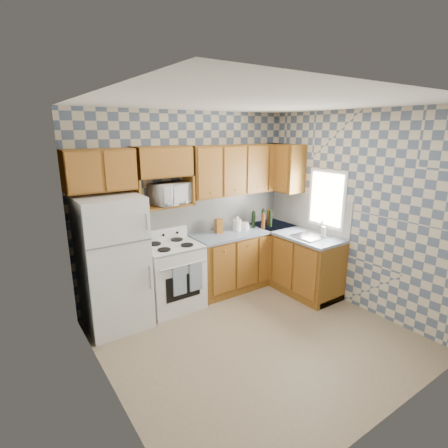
# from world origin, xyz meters

# --- Properties ---
(floor) EXTENTS (3.40, 3.40, 0.00)m
(floor) POSITION_xyz_m (0.00, 0.00, 0.00)
(floor) COLOR #7A694E
(floor) RESTS_ON ground
(back_wall) EXTENTS (3.40, 0.02, 2.70)m
(back_wall) POSITION_xyz_m (0.00, 1.60, 1.35)
(back_wall) COLOR slate
(back_wall) RESTS_ON ground
(right_wall) EXTENTS (0.02, 3.20, 2.70)m
(right_wall) POSITION_xyz_m (1.70, 0.00, 1.35)
(right_wall) COLOR slate
(right_wall) RESTS_ON ground
(backsplash_back) EXTENTS (2.60, 0.02, 0.56)m
(backsplash_back) POSITION_xyz_m (0.40, 1.59, 1.20)
(backsplash_back) COLOR white
(backsplash_back) RESTS_ON back_wall
(backsplash_right) EXTENTS (0.02, 1.60, 0.56)m
(backsplash_right) POSITION_xyz_m (1.69, 0.80, 1.20)
(backsplash_right) COLOR white
(backsplash_right) RESTS_ON right_wall
(refrigerator) EXTENTS (0.75, 0.70, 1.68)m
(refrigerator) POSITION_xyz_m (-1.27, 1.25, 0.84)
(refrigerator) COLOR silver
(refrigerator) RESTS_ON floor
(stove_body) EXTENTS (0.76, 0.65, 0.90)m
(stove_body) POSITION_xyz_m (-0.47, 1.28, 0.45)
(stove_body) COLOR silver
(stove_body) RESTS_ON floor
(cooktop) EXTENTS (0.76, 0.65, 0.02)m
(cooktop) POSITION_xyz_m (-0.47, 1.28, 0.91)
(cooktop) COLOR silver
(cooktop) RESTS_ON stove_body
(backguard) EXTENTS (0.76, 0.08, 0.17)m
(backguard) POSITION_xyz_m (-0.47, 1.55, 1.00)
(backguard) COLOR silver
(backguard) RESTS_ON cooktop
(dish_towel_left) EXTENTS (0.19, 0.02, 0.40)m
(dish_towel_left) POSITION_xyz_m (-0.53, 0.93, 0.53)
(dish_towel_left) COLOR navy
(dish_towel_left) RESTS_ON stove_body
(dish_towel_right) EXTENTS (0.19, 0.02, 0.40)m
(dish_towel_right) POSITION_xyz_m (-0.29, 0.93, 0.53)
(dish_towel_right) COLOR navy
(dish_towel_right) RESTS_ON stove_body
(base_cabinets_back) EXTENTS (1.75, 0.60, 0.88)m
(base_cabinets_back) POSITION_xyz_m (0.82, 1.30, 0.44)
(base_cabinets_back) COLOR #683A0D
(base_cabinets_back) RESTS_ON floor
(base_cabinets_right) EXTENTS (0.60, 1.60, 0.88)m
(base_cabinets_right) POSITION_xyz_m (1.40, 0.80, 0.44)
(base_cabinets_right) COLOR #683A0D
(base_cabinets_right) RESTS_ON floor
(countertop_back) EXTENTS (1.77, 0.63, 0.04)m
(countertop_back) POSITION_xyz_m (0.82, 1.30, 0.90)
(countertop_back) COLOR slate
(countertop_back) RESTS_ON base_cabinets_back
(countertop_right) EXTENTS (0.63, 1.60, 0.04)m
(countertop_right) POSITION_xyz_m (1.40, 0.80, 0.90)
(countertop_right) COLOR slate
(countertop_right) RESTS_ON base_cabinets_right
(upper_cabinets_back) EXTENTS (1.75, 0.33, 0.74)m
(upper_cabinets_back) POSITION_xyz_m (0.82, 1.44, 1.85)
(upper_cabinets_back) COLOR #683A0D
(upper_cabinets_back) RESTS_ON back_wall
(upper_cabinets_fridge) EXTENTS (0.82, 0.33, 0.50)m
(upper_cabinets_fridge) POSITION_xyz_m (-1.29, 1.44, 1.97)
(upper_cabinets_fridge) COLOR #683A0D
(upper_cabinets_fridge) RESTS_ON back_wall
(upper_cabinets_right) EXTENTS (0.33, 0.70, 0.74)m
(upper_cabinets_right) POSITION_xyz_m (1.53, 1.25, 1.85)
(upper_cabinets_right) COLOR #683A0D
(upper_cabinets_right) RESTS_ON right_wall
(microwave_shelf) EXTENTS (0.80, 0.33, 0.03)m
(microwave_shelf) POSITION_xyz_m (-0.47, 1.44, 1.44)
(microwave_shelf) COLOR #683A0D
(microwave_shelf) RESTS_ON back_wall
(microwave) EXTENTS (0.61, 0.49, 0.29)m
(microwave) POSITION_xyz_m (-0.36, 1.43, 1.60)
(microwave) COLOR silver
(microwave) RESTS_ON microwave_shelf
(sink) EXTENTS (0.48, 0.40, 0.03)m
(sink) POSITION_xyz_m (1.40, 0.45, 0.93)
(sink) COLOR #B7B7BC
(sink) RESTS_ON countertop_right
(window) EXTENTS (0.02, 0.66, 0.86)m
(window) POSITION_xyz_m (1.69, 0.45, 1.45)
(window) COLOR white
(window) RESTS_ON right_wall
(bottle_0) EXTENTS (0.06, 0.06, 0.28)m
(bottle_0) POSITION_xyz_m (1.17, 1.26, 1.06)
(bottle_0) COLOR black
(bottle_0) RESTS_ON countertop_back
(bottle_1) EXTENTS (0.06, 0.06, 0.26)m
(bottle_1) POSITION_xyz_m (1.27, 1.20, 1.05)
(bottle_1) COLOR black
(bottle_1) RESTS_ON countertop_back
(bottle_2) EXTENTS (0.06, 0.06, 0.24)m
(bottle_2) POSITION_xyz_m (1.32, 1.30, 1.04)
(bottle_2) COLOR #643112
(bottle_2) RESTS_ON countertop_back
(bottle_3) EXTENTS (0.06, 0.06, 0.22)m
(bottle_3) POSITION_xyz_m (1.10, 1.18, 1.03)
(bottle_3) COLOR #643112
(bottle_3) RESTS_ON countertop_back
(bottle_4) EXTENTS (0.06, 0.06, 0.25)m
(bottle_4) POSITION_xyz_m (1.02, 1.32, 1.05)
(bottle_4) COLOR black
(bottle_4) RESTS_ON countertop_back
(knife_block) EXTENTS (0.12, 0.12, 0.22)m
(knife_block) POSITION_xyz_m (0.39, 1.38, 1.03)
(knife_block) COLOR brown
(knife_block) RESTS_ON countertop_back
(electric_kettle) EXTENTS (0.14, 0.14, 0.17)m
(electric_kettle) POSITION_xyz_m (0.69, 1.33, 1.01)
(electric_kettle) COLOR silver
(electric_kettle) RESTS_ON countertop_back
(food_containers) EXTENTS (0.16, 0.16, 0.11)m
(food_containers) POSITION_xyz_m (0.83, 1.31, 0.97)
(food_containers) COLOR silver
(food_containers) RESTS_ON countertop_back
(soap_bottle) EXTENTS (0.06, 0.06, 0.17)m
(soap_bottle) POSITION_xyz_m (1.48, 0.30, 1.01)
(soap_bottle) COLOR silver
(soap_bottle) RESTS_ON countertop_right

